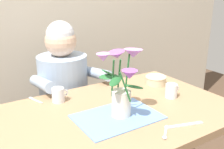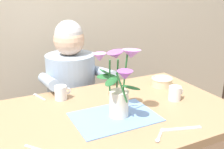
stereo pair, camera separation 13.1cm
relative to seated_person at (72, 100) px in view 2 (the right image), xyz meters
The scene contains 10 objects.
dining_table 0.62m from the seated_person, 85.44° to the right, with size 1.20×0.80×0.74m.
seated_person is the anchor object (origin of this frame).
striped_placemat 0.70m from the seated_person, 89.91° to the right, with size 0.40×0.28×0.01m, color #6B93D1.
flower_vase 0.76m from the seated_person, 88.07° to the right, with size 0.25×0.24×0.33m.
ceramic_bowl 0.67m from the seated_person, 43.16° to the right, with size 0.14×0.14×0.06m.
dinner_knife 0.95m from the seated_person, 76.75° to the right, with size 0.19×0.02×0.01m, color silver.
tea_cup 0.45m from the seated_person, 115.80° to the right, with size 0.09×0.07×0.08m.
ceramic_mug 0.78m from the seated_person, 58.38° to the right, with size 0.09×0.07×0.08m.
spoon_0 0.42m from the seated_person, 138.33° to the right, with size 0.05×0.12×0.01m.
spoon_1 0.94m from the seated_person, 84.79° to the right, with size 0.10×0.09×0.01m.
Camera 2 is at (-0.56, -1.07, 1.34)m, focal length 41.74 mm.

